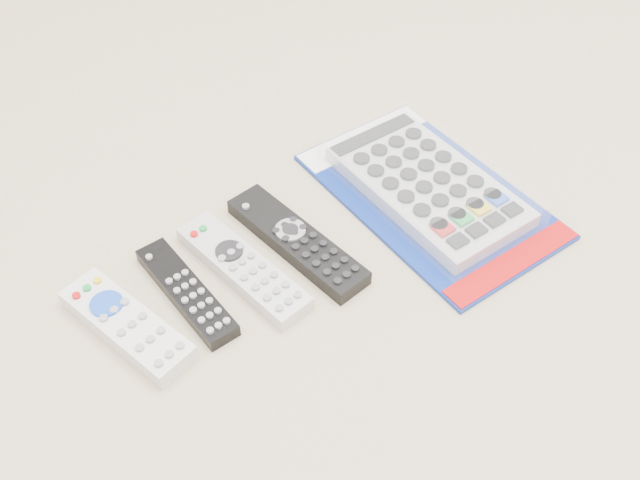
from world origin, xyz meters
TOP-DOWN VIEW (x-y plane):
  - remote_small_grey at (-0.20, 0.02)m, footprint 0.08×0.17m
  - remote_slim_black at (-0.13, 0.02)m, footprint 0.04×0.16m
  - remote_silver_dvd at (-0.06, 0.00)m, footprint 0.06×0.19m
  - remote_large_black at (0.01, -0.00)m, footprint 0.06×0.20m
  - jumbo_remote_packaged at (0.19, -0.04)m, footprint 0.22×0.33m

SIDE VIEW (x-z plane):
  - remote_slim_black at x=-0.13m, z-range 0.00..0.02m
  - remote_silver_dvd at x=-0.06m, z-range 0.00..0.02m
  - remote_large_black at x=0.01m, z-range 0.00..0.02m
  - remote_small_grey at x=-0.20m, z-range 0.00..0.02m
  - jumbo_remote_packaged at x=0.19m, z-range 0.00..0.04m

